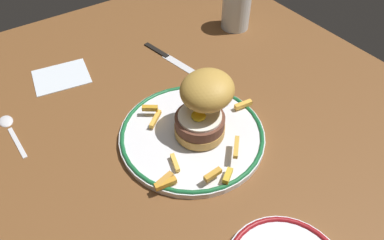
{
  "coord_description": "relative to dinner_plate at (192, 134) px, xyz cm",
  "views": [
    {
      "loc": [
        31.56,
        -23.69,
        49.35
      ],
      "look_at": [
        -4.63,
        0.97,
        4.6
      ],
      "focal_mm": 32.54,
      "sensor_mm": 36.0,
      "label": 1
    }
  ],
  "objects": [
    {
      "name": "fries_pile",
      "position": [
        2.96,
        -1.54,
        1.53
      ],
      "size": [
        23.41,
        26.28,
        2.29
      ],
      "color": "gold",
      "rests_on": "dinner_plate"
    },
    {
      "name": "burger",
      "position": [
        0.52,
        2.15,
        6.78
      ],
      "size": [
        10.46,
        11.95,
        12.23
      ],
      "color": "#C48D42",
      "rests_on": "dinner_plate"
    },
    {
      "name": "spoon",
      "position": [
        -22.66,
        -28.07,
        -0.48
      ],
      "size": [
        13.37,
        2.79,
        0.9
      ],
      "color": "silver",
      "rests_on": "ground_plane"
    },
    {
      "name": "knife",
      "position": [
        -25.01,
        9.49,
        -0.58
      ],
      "size": [
        17.94,
        5.03,
        0.7
      ],
      "color": "black",
      "rests_on": "ground_plane"
    },
    {
      "name": "water_glass",
      "position": [
        -26.41,
        31.86,
        3.62
      ],
      "size": [
        7.37,
        7.37,
        10.34
      ],
      "color": "silver",
      "rests_on": "ground_plane"
    },
    {
      "name": "ground_plane",
      "position": [
        4.63,
        -0.97,
        -2.84
      ],
      "size": [
        127.47,
        104.09,
        4.0
      ],
      "primitive_type": "cube",
      "color": "brown"
    },
    {
      "name": "napkin",
      "position": [
        -31.58,
        -14.23,
        -0.64
      ],
      "size": [
        11.6,
        13.31,
        0.4
      ],
      "primitive_type": "cube",
      "rotation": [
        0.0,
        0.0,
        -0.16
      ],
      "color": "silver",
      "rests_on": "ground_plane"
    },
    {
      "name": "dinner_plate",
      "position": [
        0.0,
        0.0,
        0.0
      ],
      "size": [
        27.28,
        27.28,
        1.6
      ],
      "color": "silver",
      "rests_on": "ground_plane"
    }
  ]
}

